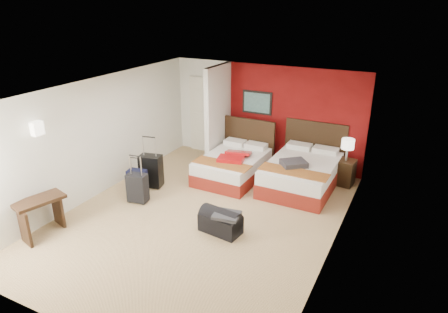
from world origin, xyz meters
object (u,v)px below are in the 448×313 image
Objects in this scene: red_suitcase_open at (235,156)px; suitcase_charcoal at (138,189)px; duffel_bag at (221,223)px; desk at (42,217)px; table_lamp at (347,150)px; bed_right at (301,175)px; suitcase_navy at (138,183)px; bed_left at (232,167)px; nightstand at (344,172)px; suitcase_black at (151,172)px.

suitcase_charcoal is (-1.33, -1.88, -0.30)m from red_suitcase_open.
duffel_bag is 3.21m from desk.
bed_right is at bearing -143.75° from table_lamp.
bed_right is at bearing 29.47° from suitcase_charcoal.
desk reaches higher than bed_right.
bed_left is at bearing 39.79° from suitcase_navy.
bed_left is 3.37× the size of suitcase_navy.
suitcase_black is (-3.85, -2.09, 0.07)m from nightstand.
table_lamp is at bearing 23.42° from suitcase_navy.
desk is at bearing -122.15° from suitcase_charcoal.
bed_right reaches higher than suitcase_charcoal.
suitcase_charcoal is at bearing 82.25° from desk.
bed_right is 3.36m from suitcase_black.
duffel_bag is at bearing -35.54° from suitcase_black.
suitcase_navy is 2.10m from desk.
bed_right is 1.03m from nightstand.
suitcase_charcoal is at bearing -142.32° from table_lamp.
duffel_bag is (-1.59, -3.07, -0.65)m from table_lamp.
desk is (-0.76, -1.75, 0.06)m from suitcase_charcoal.
desk is (-2.83, -1.51, 0.16)m from duffel_bag.
bed_right reaches higher than suitcase_navy.
suitcase_black reaches higher than duffel_bag.
bed_left is 2.16× the size of desk.
duffel_bag is at bearing -15.39° from suitcase_charcoal.
suitcase_navy is (-0.02, -0.46, -0.09)m from suitcase_black.
suitcase_black is 1.32× the size of suitcase_navy.
suitcase_charcoal is 2.08m from duffel_bag.
desk is (-2.00, -3.73, 0.08)m from bed_left.
table_lamp is (2.33, 0.95, 0.24)m from red_suitcase_open.
nightstand is at bearing 20.43° from bed_left.
desk reaches higher than suitcase_charcoal.
table_lamp is at bearing 61.77° from desk.
red_suitcase_open reaches higher than bed_left.
nightstand is 0.69× the size of desk.
desk is at bearing -134.01° from table_lamp.
nightstand is 3.46m from duffel_bag.
nightstand is at bearing 61.77° from desk.
bed_left is 2.45× the size of duffel_bag.
table_lamp is 6.39m from desk.
desk is at bearing -115.10° from suitcase_black.
table_lamp is (0.00, 0.00, 0.55)m from nightstand.
table_lamp is 0.70× the size of suitcase_black.
suitcase_navy is 0.73× the size of duffel_bag.
nightstand is 4.64m from suitcase_navy.
suitcase_black reaches higher than desk.
suitcase_black is (-1.42, -1.25, 0.08)m from bed_left.
bed_left reaches higher than duffel_bag.
bed_left is 2.57m from nightstand.
red_suitcase_open is at bearing -43.78° from bed_left.
desk reaches higher than duffel_bag.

